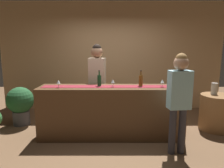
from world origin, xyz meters
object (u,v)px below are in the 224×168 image
object	(u,v)px
vase_on_side_table	(214,89)
round_side_table	(217,112)
wine_bottle_green	(99,80)
potted_plant_tall	(20,103)
wine_glass_mid_counter	(162,82)
wine_glass_far_end	(58,82)
customer_sipping	(179,94)
wine_glass_near_customer	(113,81)
bartender	(97,76)
wine_bottle_amber	(141,80)

from	to	relation	value
vase_on_side_table	round_side_table	bearing A→B (deg)	-54.22
wine_bottle_green	potted_plant_tall	bearing A→B (deg)	162.12
wine_glass_mid_counter	vase_on_side_table	size ratio (longest dim) A/B	0.60
wine_glass_far_end	customer_sipping	size ratio (longest dim) A/B	0.09
wine_glass_mid_counter	wine_glass_near_customer	bearing A→B (deg)	178.89
wine_bottle_green	potted_plant_tall	xyz separation A→B (m)	(-1.79, 0.58, -0.60)
wine_glass_mid_counter	vase_on_side_table	bearing A→B (deg)	21.39
bartender	customer_sipping	world-z (taller)	bartender
bartender	vase_on_side_table	size ratio (longest dim) A/B	7.39
wine_glass_mid_counter	round_side_table	world-z (taller)	wine_glass_mid_counter
wine_glass_near_customer	customer_sipping	size ratio (longest dim) A/B	0.09
wine_glass_mid_counter	potted_plant_tall	bearing A→B (deg)	167.10
wine_bottle_green	round_side_table	size ratio (longest dim) A/B	0.41
wine_glass_near_customer	customer_sipping	distance (m)	1.21
customer_sipping	potted_plant_tall	distance (m)	3.37
wine_glass_near_customer	wine_glass_mid_counter	xyz separation A→B (m)	(0.91, -0.02, 0.00)
wine_glass_far_end	customer_sipping	distance (m)	2.10
round_side_table	wine_glass_mid_counter	bearing A→B (deg)	-162.55
wine_bottle_green	wine_bottle_amber	bearing A→B (deg)	-0.35
wine_glass_near_customer	round_side_table	bearing A→B (deg)	9.91
wine_glass_near_customer	potted_plant_tall	distance (m)	2.23
vase_on_side_table	customer_sipping	bearing A→B (deg)	-135.33
wine_glass_near_customer	customer_sipping	world-z (taller)	customer_sipping
bartender	vase_on_side_table	distance (m)	2.47
wine_glass_far_end	round_side_table	xyz separation A→B (m)	(3.16, 0.45, -0.72)
customer_sipping	vase_on_side_table	size ratio (longest dim) A/B	6.77
wine_bottle_amber	wine_bottle_green	world-z (taller)	same
wine_glass_far_end	wine_glass_mid_counter	bearing A→B (deg)	1.60
bartender	vase_on_side_table	bearing A→B (deg)	-171.02
wine_bottle_green	customer_sipping	world-z (taller)	customer_sipping
wine_glass_near_customer	round_side_table	distance (m)	2.32
wine_bottle_green	bartender	distance (m)	0.54
wine_glass_near_customer	wine_glass_far_end	xyz separation A→B (m)	(-0.99, -0.07, 0.00)
wine_bottle_green	wine_glass_mid_counter	bearing A→B (deg)	-4.87
bartender	vase_on_side_table	world-z (taller)	bartender
customer_sipping	vase_on_side_table	world-z (taller)	customer_sipping
customer_sipping	wine_glass_near_customer	bearing A→B (deg)	143.41
wine_glass_near_customer	potted_plant_tall	xyz separation A→B (m)	(-2.05, 0.66, -0.60)
round_side_table	potted_plant_tall	xyz separation A→B (m)	(-4.22, 0.28, 0.12)
bartender	round_side_table	size ratio (longest dim) A/B	2.40
customer_sipping	vase_on_side_table	bearing A→B (deg)	38.84
round_side_table	wine_bottle_green	bearing A→B (deg)	-173.00
wine_glass_mid_counter	vase_on_side_table	world-z (taller)	wine_glass_mid_counter
wine_glass_near_customer	wine_glass_mid_counter	world-z (taller)	same
wine_bottle_green	wine_glass_far_end	distance (m)	0.75
wine_bottle_green	wine_glass_far_end	size ratio (longest dim) A/B	2.10
wine_glass_mid_counter	customer_sipping	distance (m)	0.62
vase_on_side_table	potted_plant_tall	world-z (taller)	vase_on_side_table
wine_glass_mid_counter	wine_bottle_amber	bearing A→B (deg)	166.15
wine_bottle_green	potted_plant_tall	size ratio (longest dim) A/B	0.36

